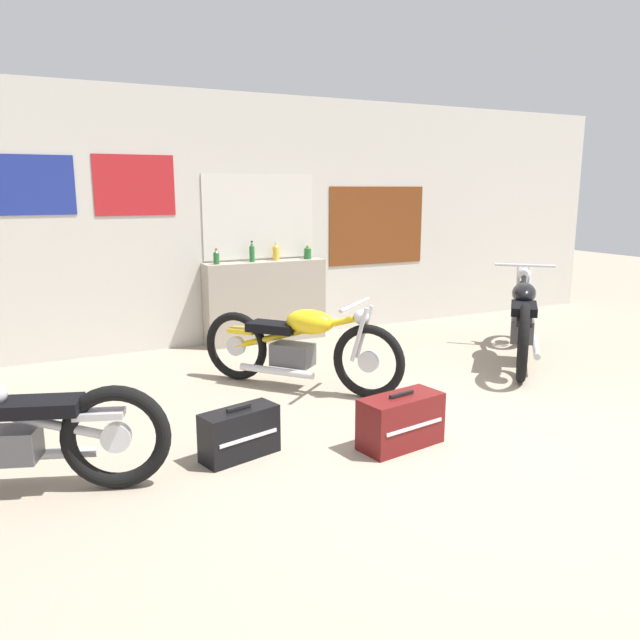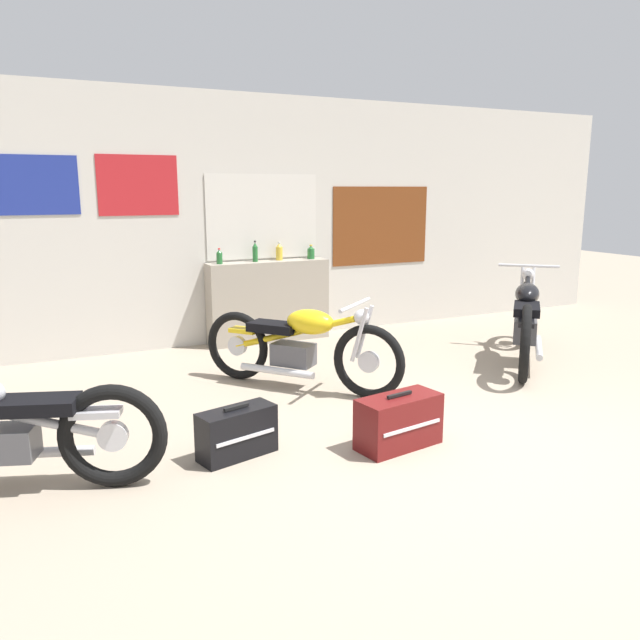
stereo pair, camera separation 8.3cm
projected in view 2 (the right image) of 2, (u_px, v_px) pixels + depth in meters
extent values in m
plane|color=gray|center=(482.00, 452.00, 4.24)|extent=(24.00, 24.00, 0.00)
cube|color=beige|center=(274.00, 220.00, 7.28)|extent=(10.00, 0.06, 2.80)
cube|color=silver|center=(263.00, 217.00, 7.18)|extent=(1.29, 0.01, 0.90)
cube|color=beige|center=(263.00, 217.00, 7.17)|extent=(1.35, 0.01, 0.96)
cube|color=brown|center=(381.00, 226.00, 7.88)|extent=(1.36, 0.01, 0.97)
cube|color=#B21E23|center=(138.00, 185.00, 6.52)|extent=(0.83, 0.01, 0.62)
cube|color=navy|center=(36.00, 185.00, 6.10)|extent=(0.79, 0.01, 0.58)
cube|color=gray|center=(269.00, 301.00, 7.25)|extent=(1.43, 0.28, 0.94)
cylinder|color=#23662D|center=(219.00, 258.00, 6.88)|extent=(0.07, 0.07, 0.12)
cone|color=#23662D|center=(219.00, 251.00, 6.86)|extent=(0.06, 0.06, 0.03)
cylinder|color=red|center=(219.00, 249.00, 6.85)|extent=(0.03, 0.03, 0.01)
cylinder|color=#23662D|center=(255.00, 254.00, 7.08)|extent=(0.06, 0.06, 0.17)
cone|color=#23662D|center=(255.00, 245.00, 7.06)|extent=(0.05, 0.05, 0.05)
cylinder|color=black|center=(255.00, 242.00, 7.05)|extent=(0.02, 0.02, 0.02)
cylinder|color=gold|center=(280.00, 254.00, 7.24)|extent=(0.08, 0.08, 0.15)
cone|color=gold|center=(279.00, 245.00, 7.22)|extent=(0.07, 0.07, 0.04)
cylinder|color=silver|center=(279.00, 242.00, 7.22)|extent=(0.03, 0.03, 0.02)
cylinder|color=#23662D|center=(311.00, 254.00, 7.37)|extent=(0.09, 0.09, 0.12)
cone|color=#23662D|center=(311.00, 247.00, 7.36)|extent=(0.07, 0.07, 0.03)
cylinder|color=gold|center=(311.00, 245.00, 7.35)|extent=(0.03, 0.03, 0.01)
torus|color=black|center=(113.00, 436.00, 3.69)|extent=(0.63, 0.30, 0.64)
cylinder|color=silver|center=(113.00, 436.00, 3.69)|extent=(0.19, 0.12, 0.18)
cube|color=#4C4C51|center=(1.00, 443.00, 3.63)|extent=(0.45, 0.34, 0.19)
cube|color=black|center=(35.00, 405.00, 3.60)|extent=(0.53, 0.39, 0.08)
cube|color=#B2B2B7|center=(96.00, 412.00, 3.65)|extent=(0.31, 0.23, 0.04)
cylinder|color=silver|center=(29.00, 453.00, 3.80)|extent=(0.76, 0.32, 0.06)
torus|color=black|center=(369.00, 362.00, 5.27)|extent=(0.47, 0.55, 0.64)
cylinder|color=silver|center=(369.00, 362.00, 5.27)|extent=(0.16, 0.17, 0.18)
torus|color=black|center=(237.00, 346.00, 5.81)|extent=(0.47, 0.55, 0.64)
cylinder|color=silver|center=(237.00, 346.00, 5.81)|extent=(0.16, 0.17, 0.18)
cube|color=#4C4C51|center=(293.00, 354.00, 5.57)|extent=(0.40, 0.42, 0.20)
cylinder|color=yellow|center=(293.00, 333.00, 5.53)|extent=(0.80, 0.96, 0.41)
ellipsoid|color=yellow|center=(310.00, 322.00, 5.44)|extent=(0.47, 0.50, 0.22)
cube|color=black|center=(274.00, 327.00, 5.60)|extent=(0.47, 0.50, 0.08)
cube|color=yellow|center=(244.00, 330.00, 5.75)|extent=(0.27, 0.29, 0.04)
cylinder|color=silver|center=(364.00, 332.00, 5.30)|extent=(0.13, 0.15, 0.47)
cylinder|color=silver|center=(359.00, 335.00, 5.19)|extent=(0.13, 0.15, 0.47)
cylinder|color=silver|center=(355.00, 305.00, 5.22)|extent=(0.52, 0.43, 0.03)
sphere|color=silver|center=(362.00, 317.00, 5.22)|extent=(0.13, 0.13, 0.13)
cylinder|color=silver|center=(277.00, 371.00, 5.51)|extent=(0.50, 0.60, 0.06)
torus|color=black|center=(525.00, 313.00, 7.12)|extent=(0.57, 0.59, 0.74)
cylinder|color=silver|center=(525.00, 313.00, 7.12)|extent=(0.19, 0.19, 0.21)
torus|color=black|center=(525.00, 344.00, 5.69)|extent=(0.57, 0.59, 0.74)
cylinder|color=silver|center=(525.00, 344.00, 5.69)|extent=(0.19, 0.19, 0.21)
cube|color=#4C4C51|center=(525.00, 330.00, 6.34)|extent=(0.46, 0.46, 0.23)
cylinder|color=black|center=(526.00, 308.00, 6.29)|extent=(1.01, 1.05, 0.47)
ellipsoid|color=black|center=(527.00, 294.00, 6.45)|extent=(0.54, 0.54, 0.22)
cube|color=black|center=(527.00, 309.00, 6.07)|extent=(0.54, 0.54, 0.08)
cube|color=black|center=(526.00, 323.00, 5.74)|extent=(0.31, 0.32, 0.04)
cylinder|color=silver|center=(521.00, 289.00, 7.01)|extent=(0.15, 0.16, 0.54)
cylinder|color=silver|center=(533.00, 290.00, 6.97)|extent=(0.15, 0.16, 0.54)
cylinder|color=silver|center=(529.00, 266.00, 6.86)|extent=(0.48, 0.47, 0.03)
sphere|color=silver|center=(528.00, 274.00, 6.94)|extent=(0.13, 0.13, 0.13)
cylinder|color=silver|center=(539.00, 347.00, 6.23)|extent=(0.63, 0.66, 0.06)
cube|color=black|center=(237.00, 433.00, 4.15)|extent=(0.56, 0.33, 0.33)
cube|color=silver|center=(246.00, 438.00, 4.06)|extent=(0.43, 0.12, 0.02)
cube|color=black|center=(236.00, 407.00, 4.11)|extent=(0.18, 0.07, 0.02)
cube|color=maroon|center=(399.00, 422.00, 4.30)|extent=(0.63, 0.36, 0.36)
cube|color=silver|center=(412.00, 428.00, 4.19)|extent=(0.50, 0.09, 0.02)
cube|color=black|center=(399.00, 395.00, 4.26)|extent=(0.21, 0.06, 0.02)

